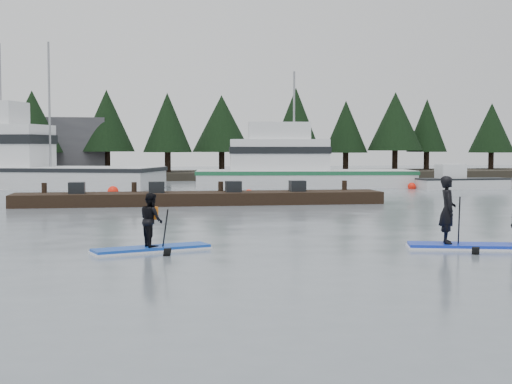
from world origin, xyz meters
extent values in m
plane|color=slate|center=(0.00, 0.00, 0.00)|extent=(160.00, 160.00, 0.00)
cube|color=#2D281E|center=(0.00, 42.00, 0.30)|extent=(70.00, 8.00, 0.60)
cube|color=silver|center=(-10.64, 30.86, 0.12)|extent=(19.20, 11.67, 2.48)
cylinder|color=gray|center=(-11.51, 31.20, 5.32)|extent=(0.14, 0.14, 7.91)
cube|color=silver|center=(7.87, 27.89, 0.10)|extent=(14.59, 6.21, 2.02)
cube|color=white|center=(6.19, 28.16, 2.12)|extent=(6.74, 3.87, 2.02)
cylinder|color=gray|center=(7.17, 28.00, 4.33)|extent=(0.14, 0.14, 6.44)
cube|color=silver|center=(17.03, 23.80, 0.33)|extent=(5.69, 1.76, 0.66)
cube|color=black|center=(-0.70, 14.92, 0.28)|extent=(16.74, 3.01, 0.56)
sphere|color=#FF1E0C|center=(-4.55, 22.75, 0.00)|extent=(0.60, 0.60, 0.60)
sphere|color=#FF1E0C|center=(13.88, 24.43, 0.00)|extent=(0.51, 0.51, 0.51)
sphere|color=#FF1E0C|center=(2.52, 19.85, 0.00)|extent=(0.48, 0.48, 0.48)
cube|color=#1241B1|center=(-3.81, 0.59, 0.06)|extent=(3.03, 1.52, 0.11)
imported|color=black|center=(-3.81, 0.59, 0.79)|extent=(0.68, 0.78, 1.35)
cube|color=orange|center=(-3.81, 0.59, 0.95)|extent=(0.34, 0.28, 0.32)
cylinder|color=black|center=(-3.51, 0.45, 0.33)|extent=(0.17, 0.90, 1.53)
cube|color=#142FBE|center=(4.41, -0.75, 0.06)|extent=(3.62, 1.89, 0.12)
imported|color=black|center=(3.65, -0.50, 0.99)|extent=(0.59, 0.73, 1.73)
cylinder|color=black|center=(3.82, -0.78, 0.55)|extent=(0.46, 0.89, 1.66)
camera|label=1|loc=(-4.89, -17.26, 2.58)|focal=50.00mm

